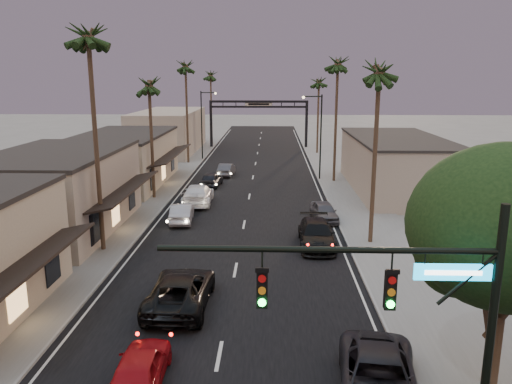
# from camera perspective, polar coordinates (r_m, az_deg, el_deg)

# --- Properties ---
(ground) EXTENTS (200.00, 200.00, 0.00)m
(ground) POSITION_cam_1_polar(r_m,az_deg,el_deg) (48.90, -0.61, 0.30)
(ground) COLOR slate
(ground) RESTS_ON ground
(road) EXTENTS (14.00, 120.00, 0.02)m
(road) POSITION_cam_1_polar(r_m,az_deg,el_deg) (53.79, -0.39, 1.47)
(road) COLOR black
(road) RESTS_ON ground
(sidewalk_left) EXTENTS (5.00, 92.00, 0.12)m
(sidewalk_left) POSITION_cam_1_polar(r_m,az_deg,el_deg) (61.70, -9.01, 2.86)
(sidewalk_left) COLOR slate
(sidewalk_left) RESTS_ON ground
(sidewalk_right) EXTENTS (5.00, 92.00, 0.12)m
(sidewalk_right) POSITION_cam_1_polar(r_m,az_deg,el_deg) (61.08, 8.81, 2.76)
(sidewalk_right) COLOR slate
(sidewalk_right) RESTS_ON ground
(storefront_mid) EXTENTS (8.00, 14.00, 5.50)m
(storefront_mid) POSITION_cam_1_polar(r_m,az_deg,el_deg) (37.72, -21.71, -0.18)
(storefront_mid) COLOR gray
(storefront_mid) RESTS_ON ground
(storefront_far) EXTENTS (8.00, 16.00, 5.00)m
(storefront_far) POSITION_cam_1_polar(r_m,az_deg,el_deg) (52.53, -14.87, 3.53)
(storefront_far) COLOR tan
(storefront_far) RESTS_ON ground
(storefront_dist) EXTENTS (8.00, 20.00, 6.00)m
(storefront_dist) POSITION_cam_1_polar(r_m,az_deg,el_deg) (74.60, -9.90, 6.84)
(storefront_dist) COLOR gray
(storefront_dist) RESTS_ON ground
(building_right) EXTENTS (8.00, 18.00, 5.00)m
(building_right) POSITION_cam_1_polar(r_m,az_deg,el_deg) (49.84, 15.70, 2.98)
(building_right) COLOR gray
(building_right) RESTS_ON ground
(traffic_signal) EXTENTS (8.51, 0.22, 7.80)m
(traffic_signal) POSITION_cam_1_polar(r_m,az_deg,el_deg) (13.48, 17.88, -12.50)
(traffic_signal) COLOR black
(traffic_signal) RESTS_ON ground
(corner_tree) EXTENTS (6.20, 6.20, 8.80)m
(corner_tree) POSITION_cam_1_polar(r_m,az_deg,el_deg) (17.52, 27.01, -4.24)
(corner_tree) COLOR #38281C
(corner_tree) RESTS_ON ground
(arch) EXTENTS (15.20, 0.40, 7.27)m
(arch) POSITION_cam_1_polar(r_m,az_deg,el_deg) (77.86, 0.31, 9.15)
(arch) COLOR black
(arch) RESTS_ON ground
(streetlight_right) EXTENTS (2.13, 0.30, 9.00)m
(streetlight_right) POSITION_cam_1_polar(r_m,az_deg,el_deg) (53.17, 7.13, 7.04)
(streetlight_right) COLOR black
(streetlight_right) RESTS_ON ground
(streetlight_left) EXTENTS (2.13, 0.30, 9.00)m
(streetlight_left) POSITION_cam_1_polar(r_m,az_deg,el_deg) (66.49, -6.00, 8.25)
(streetlight_left) COLOR black
(streetlight_left) RESTS_ON ground
(palm_lb) EXTENTS (3.20, 3.20, 15.20)m
(palm_lb) POSITION_cam_1_polar(r_m,az_deg,el_deg) (31.62, -18.69, 17.14)
(palm_lb) COLOR #38281C
(palm_lb) RESTS_ON ground
(palm_lc) EXTENTS (3.20, 3.20, 12.20)m
(palm_lc) POSITION_cam_1_polar(r_m,az_deg,el_deg) (44.94, -12.16, 12.36)
(palm_lc) COLOR #38281C
(palm_lc) RESTS_ON ground
(palm_ld) EXTENTS (3.20, 3.20, 14.20)m
(palm_ld) POSITION_cam_1_polar(r_m,az_deg,el_deg) (63.58, -8.08, 14.37)
(palm_ld) COLOR #38281C
(palm_ld) RESTS_ON ground
(palm_ra) EXTENTS (3.20, 3.20, 13.20)m
(palm_ra) POSITION_cam_1_polar(r_m,az_deg,el_deg) (32.35, 13.95, 13.87)
(palm_ra) COLOR #38281C
(palm_ra) RESTS_ON ground
(palm_rb) EXTENTS (3.20, 3.20, 14.20)m
(palm_rb) POSITION_cam_1_polar(r_m,az_deg,el_deg) (52.11, 9.36, 14.66)
(palm_rb) COLOR #38281C
(palm_rb) RESTS_ON ground
(palm_rc) EXTENTS (3.20, 3.20, 12.20)m
(palm_rc) POSITION_cam_1_polar(r_m,az_deg,el_deg) (71.97, 7.22, 12.67)
(palm_rc) COLOR #38281C
(palm_rc) RESTS_ON ground
(palm_far) EXTENTS (3.20, 3.20, 13.20)m
(palm_far) POSITION_cam_1_polar(r_m,az_deg,el_deg) (86.29, -5.22, 13.40)
(palm_far) COLOR #38281C
(palm_far) RESTS_ON ground
(oncoming_red) EXTENTS (1.86, 4.34, 1.46)m
(oncoming_red) POSITION_cam_1_polar(r_m,az_deg,el_deg) (19.10, -13.11, -18.98)
(oncoming_red) COLOR #9B0B10
(oncoming_red) RESTS_ON ground
(oncoming_pickup) EXTENTS (2.86, 6.04, 1.67)m
(oncoming_pickup) POSITION_cam_1_polar(r_m,az_deg,el_deg) (24.49, -8.62, -11.03)
(oncoming_pickup) COLOR black
(oncoming_pickup) RESTS_ON ground
(oncoming_silver) EXTENTS (1.89, 4.49, 1.44)m
(oncoming_silver) POSITION_cam_1_polar(r_m,az_deg,el_deg) (38.22, -8.45, -2.36)
(oncoming_silver) COLOR #A9A9AF
(oncoming_silver) RESTS_ON ground
(oncoming_white) EXTENTS (2.60, 6.00, 1.72)m
(oncoming_white) POSITION_cam_1_polar(r_m,az_deg,el_deg) (43.38, -6.66, -0.27)
(oncoming_white) COLOR white
(oncoming_white) RESTS_ON ground
(oncoming_dgrey) EXTENTS (2.13, 4.49, 1.48)m
(oncoming_dgrey) POSITION_cam_1_polar(r_m,az_deg,el_deg) (50.25, -5.12, 1.45)
(oncoming_dgrey) COLOR black
(oncoming_dgrey) RESTS_ON ground
(oncoming_grey_far) EXTENTS (1.75, 4.29, 1.38)m
(oncoming_grey_far) POSITION_cam_1_polar(r_m,az_deg,el_deg) (55.76, -3.41, 2.58)
(oncoming_grey_far) COLOR #414246
(oncoming_grey_far) RESTS_ON ground
(curbside_near) EXTENTS (3.42, 6.06, 1.60)m
(curbside_near) POSITION_cam_1_polar(r_m,az_deg,el_deg) (18.43, 13.83, -20.07)
(curbside_near) COLOR black
(curbside_near) RESTS_ON ground
(curbside_black) EXTENTS (2.29, 5.57, 1.61)m
(curbside_black) POSITION_cam_1_polar(r_m,az_deg,el_deg) (32.69, 6.94, -4.80)
(curbside_black) COLOR black
(curbside_black) RESTS_ON ground
(curbside_grey) EXTENTS (2.18, 4.37, 1.43)m
(curbside_grey) POSITION_cam_1_polar(r_m,az_deg,el_deg) (38.52, 7.79, -2.22)
(curbside_grey) COLOR #47464B
(curbside_grey) RESTS_ON ground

